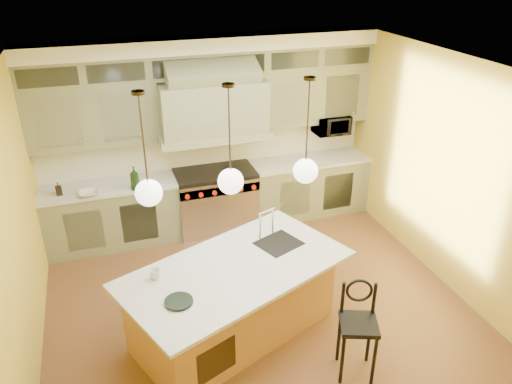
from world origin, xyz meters
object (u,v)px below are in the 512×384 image
object	(u,v)px
range	(216,199)
microwave	(331,125)
kitchen_island	(234,299)
counter_stool	(358,325)

from	to	relation	value
range	microwave	world-z (taller)	microwave
range	kitchen_island	xyz separation A→B (m)	(-0.39, -2.39, -0.01)
counter_stool	microwave	bearing A→B (deg)	89.70
range	microwave	bearing A→B (deg)	3.12
microwave	range	bearing A→B (deg)	-176.88
counter_stool	microwave	size ratio (longest dim) A/B	1.96
range	kitchen_island	distance (m)	2.43
range	counter_stool	bearing A→B (deg)	-79.26
microwave	kitchen_island	bearing A→B (deg)	-133.16
kitchen_island	range	bearing A→B (deg)	58.33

